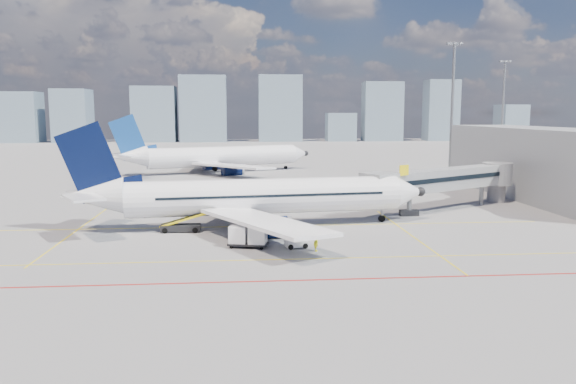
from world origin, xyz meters
The scene contains 13 objects.
ground centered at (0.00, 0.00, 0.00)m, with size 420.00×420.00×0.00m, color gray.
apron_markings centered at (-0.58, -3.91, 0.01)m, with size 90.00×35.12×0.01m.
jet_bridge centered at (23.51, 16.91, 3.74)m, with size 23.55×15.78×6.30m.
terminal_block centered at (39.95, 26.00, 5.00)m, with size 10.00×42.00×10.00m.
floodlight_mast_ne centered at (38.00, 55.00, 13.59)m, with size 3.20×0.61×25.45m.
floodlight_mast_far centered at (65.00, 90.00, 13.59)m, with size 3.20×0.61×25.45m.
distant_skyline centered at (-13.74, 190.00, 11.70)m, with size 249.04×14.45×28.02m.
main_aircraft centered at (-1.94, 7.67, 3.22)m, with size 39.13×34.03×11.45m.
second_aircraft centered at (-8.02, 63.69, 3.22)m, with size 40.54×34.37×12.32m.
baggage_tug centered at (1.91, -2.11, 0.64)m, with size 2.11×1.56×1.33m.
cargo_dolly centered at (-2.32, -1.48, 1.07)m, with size 3.83×2.37×1.95m.
belt_loader centered at (-8.99, 5.85, 0.61)m, with size 5.75×1.58×2.35m.
ramp_worker centered at (3.66, -3.40, 0.96)m, with size 0.70×0.46×1.91m, color #FFFC1A.
Camera 1 is at (-2.95, -51.43, 12.13)m, focal length 35.00 mm.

